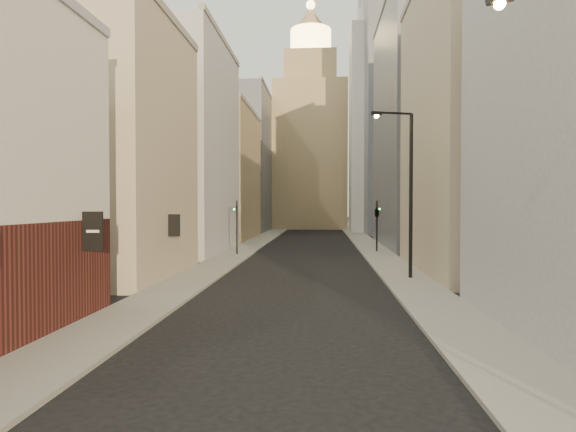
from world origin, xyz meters
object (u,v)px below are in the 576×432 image
at_px(clock_tower, 311,139).
at_px(traffic_light_left, 237,217).
at_px(streetlamp_mid, 407,185).
at_px(traffic_light_right, 377,212).
at_px(white_tower, 374,121).

height_order(clock_tower, traffic_light_left, clock_tower).
bearing_deg(streetlamp_mid, clock_tower, 80.56).
distance_m(clock_tower, traffic_light_right, 51.48).
xyz_separation_m(white_tower, traffic_light_right, (-3.41, -35.04, -14.65)).
bearing_deg(white_tower, traffic_light_left, -112.98).
bearing_deg(traffic_light_right, streetlamp_mid, 111.98).
xyz_separation_m(streetlamp_mid, traffic_light_right, (0.08, 16.84, -1.88)).
relative_size(clock_tower, traffic_light_right, 8.98).
xyz_separation_m(white_tower, traffic_light_left, (-16.36, -38.57, -15.09)).
xyz_separation_m(streetlamp_mid, traffic_light_left, (-12.87, 13.31, -2.31)).
height_order(white_tower, traffic_light_right, white_tower).
height_order(streetlamp_mid, traffic_light_right, streetlamp_mid).
height_order(white_tower, traffic_light_left, white_tower).
relative_size(clock_tower, traffic_light_left, 8.98).
height_order(white_tower, streetlamp_mid, white_tower).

